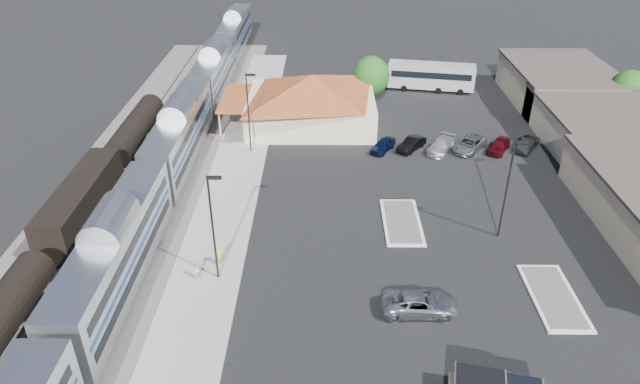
{
  "coord_description": "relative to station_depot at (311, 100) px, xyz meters",
  "views": [
    {
      "loc": [
        -2.88,
        -40.45,
        27.73
      ],
      "look_at": [
        -3.27,
        2.53,
        2.8
      ],
      "focal_mm": 32.0,
      "sensor_mm": 36.0,
      "label": 1
    }
  ],
  "objects": [
    {
      "name": "railbed",
      "position": [
        -16.44,
        -16.0,
        -3.07
      ],
      "size": [
        16.0,
        100.0,
        0.12
      ],
      "primitive_type": "cube",
      "color": "#4C4944",
      "rests_on": "ground"
    },
    {
      "name": "coach_bus",
      "position": [
        16.38,
        12.0,
        -0.95
      ],
      "size": [
        12.07,
        4.63,
        3.79
      ],
      "rotation": [
        0.0,
        0.0,
        1.39
      ],
      "color": "silver",
      "rests_on": "ground"
    },
    {
      "name": "person_b",
      "position": [
        -8.11,
        -30.24,
        -2.15
      ],
      "size": [
        0.63,
        0.79,
        1.59
      ],
      "primitive_type": "imported",
      "rotation": [
        0.0,
        0.0,
        -1.6
      ],
      "color": "silver",
      "rests_on": "platform"
    },
    {
      "name": "parked_car_c",
      "position": [
        14.51,
        -7.47,
        -2.43
      ],
      "size": [
        4.16,
        5.13,
        1.4
      ],
      "primitive_type": "imported",
      "rotation": [
        0.0,
        0.0,
        -0.54
      ],
      "color": "silver",
      "rests_on": "ground"
    },
    {
      "name": "lamp_plat_s",
      "position": [
        -6.34,
        -30.0,
        2.21
      ],
      "size": [
        1.08,
        0.25,
        9.0
      ],
      "color": "black",
      "rests_on": "ground"
    },
    {
      "name": "person_a",
      "position": [
        -6.48,
        -28.47,
        -2.04
      ],
      "size": [
        0.59,
        0.76,
        1.83
      ],
      "primitive_type": "imported",
      "rotation": [
        0.0,
        0.0,
        1.31
      ],
      "color": "#B0D743",
      "rests_on": "platform"
    },
    {
      "name": "tree_east_c",
      "position": [
        38.56,
        2.0,
        0.63
      ],
      "size": [
        4.41,
        4.41,
        6.21
      ],
      "color": "#382314",
      "rests_on": "ground"
    },
    {
      "name": "passenger_train",
      "position": [
        -13.44,
        -10.06,
        -0.26
      ],
      "size": [
        3.0,
        104.0,
        5.55
      ],
      "color": "silver",
      "rests_on": "ground"
    },
    {
      "name": "lamp_lot",
      "position": [
        16.66,
        -24.0,
        2.21
      ],
      "size": [
        1.08,
        0.25,
        9.0
      ],
      "color": "black",
      "rests_on": "ground"
    },
    {
      "name": "suv",
      "position": [
        8.47,
        -33.58,
        -2.37
      ],
      "size": [
        5.49,
        2.57,
        1.52
      ],
      "primitive_type": "imported",
      "rotation": [
        0.0,
        0.0,
        1.58
      ],
      "color": "#9EA1A5",
      "rests_on": "ground"
    },
    {
      "name": "ground",
      "position": [
        4.56,
        -24.0,
        -3.13
      ],
      "size": [
        280.0,
        280.0,
        0.0
      ],
      "primitive_type": "plane",
      "color": "black",
      "rests_on": "ground"
    },
    {
      "name": "parked_car_f",
      "position": [
        24.11,
        -7.17,
        -2.45
      ],
      "size": [
        3.55,
        4.2,
        1.36
      ],
      "primitive_type": "imported",
      "rotation": [
        0.0,
        0.0,
        -0.61
      ],
      "color": "black",
      "rests_on": "ground"
    },
    {
      "name": "parked_car_a",
      "position": [
        8.11,
        -7.47,
        -2.46
      ],
      "size": [
        3.4,
        4.19,
        1.34
      ],
      "primitive_type": "imported",
      "rotation": [
        0.0,
        0.0,
        -0.55
      ],
      "color": "#0C173C",
      "rests_on": "ground"
    },
    {
      "name": "lamp_plat_n",
      "position": [
        -6.34,
        -8.0,
        2.21
      ],
      "size": [
        1.08,
        0.25,
        9.0
      ],
      "color": "black",
      "rests_on": "ground"
    },
    {
      "name": "parked_car_b",
      "position": [
        11.31,
        -7.17,
        -2.44
      ],
      "size": [
        3.72,
        4.2,
        1.38
      ],
      "primitive_type": "imported",
      "rotation": [
        0.0,
        0.0,
        -0.66
      ],
      "color": "black",
      "rests_on": "ground"
    },
    {
      "name": "traffic_island_north",
      "position": [
        18.56,
        -32.0,
        -3.03
      ],
      "size": [
        3.3,
        7.5,
        0.21
      ],
      "color": "silver",
      "rests_on": "ground"
    },
    {
      "name": "platform",
      "position": [
        -7.44,
        -18.0,
        -3.04
      ],
      "size": [
        5.5,
        92.0,
        0.18
      ],
      "primitive_type": "cube",
      "color": "gray",
      "rests_on": "ground"
    },
    {
      "name": "freight_cars",
      "position": [
        -19.44,
        -22.22,
        -1.21
      ],
      "size": [
        2.8,
        46.0,
        4.0
      ],
      "color": "black",
      "rests_on": "ground"
    },
    {
      "name": "tree_depot",
      "position": [
        7.56,
        6.0,
        0.89
      ],
      "size": [
        4.71,
        4.71,
        6.63
      ],
      "color": "#382314",
      "rests_on": "ground"
    },
    {
      "name": "traffic_island_south",
      "position": [
        8.56,
        -22.0,
        -3.03
      ],
      "size": [
        3.3,
        7.5,
        0.21
      ],
      "color": "silver",
      "rests_on": "ground"
    },
    {
      "name": "buildings_east",
      "position": [
        32.56,
        -9.72,
        -0.86
      ],
      "size": [
        14.4,
        51.4,
        4.8
      ],
      "color": "#C6B28C",
      "rests_on": "ground"
    },
    {
      "name": "parked_car_e",
      "position": [
        20.91,
        -7.47,
        -2.42
      ],
      "size": [
        3.62,
        4.46,
        1.43
      ],
      "primitive_type": "imported",
      "rotation": [
        0.0,
        0.0,
        -0.54
      ],
      "color": "maroon",
      "rests_on": "ground"
    },
    {
      "name": "station_depot",
      "position": [
        0.0,
        0.0,
        0.0
      ],
      "size": [
        18.35,
        12.24,
        6.2
      ],
      "color": "beige",
      "rests_on": "ground"
    },
    {
      "name": "parked_car_d",
      "position": [
        17.71,
        -7.17,
        -2.43
      ],
      "size": [
        4.87,
        5.48,
        1.41
      ],
      "primitive_type": "imported",
      "rotation": [
        0.0,
        0.0,
        -0.63
      ],
      "color": "gray",
      "rests_on": "ground"
    }
  ]
}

